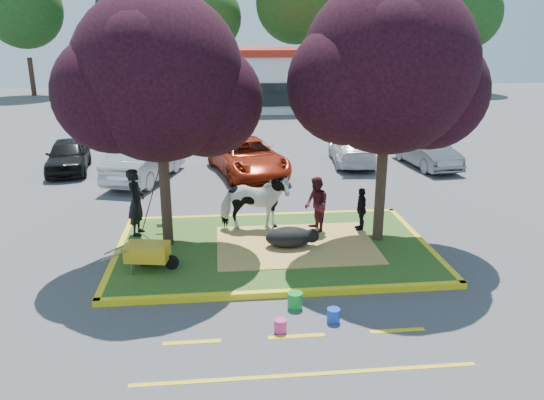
{
  "coord_description": "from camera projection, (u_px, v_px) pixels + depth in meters",
  "views": [
    {
      "loc": [
        -1.38,
        -13.02,
        5.6
      ],
      "look_at": [
        0.01,
        0.5,
        1.27
      ],
      "focal_mm": 35.0,
      "sensor_mm": 36.0,
      "label": 1
    }
  ],
  "objects": [
    {
      "name": "cow",
      "position": [
        254.0,
        203.0,
        14.94
      ],
      "size": [
        2.05,
        1.09,
        1.67
      ],
      "primitive_type": "imported",
      "rotation": [
        0.0,
        0.0,
        1.47
      ],
      "color": "white",
      "rests_on": "median_island"
    },
    {
      "name": "fire_lane_stripe_a",
      "position": [
        192.0,
        342.0,
        10.0
      ],
      "size": [
        1.1,
        0.12,
        0.01
      ],
      "primitive_type": "cube",
      "color": "yellow",
      "rests_on": "ground"
    },
    {
      "name": "tree_purple_right",
      "position": [
        389.0,
        75.0,
        13.25
      ],
      "size": [
        5.3,
        4.4,
        6.82
      ],
      "color": "black",
      "rests_on": "median_island"
    },
    {
      "name": "fire_lane_long",
      "position": [
        307.0,
        374.0,
        9.06
      ],
      "size": [
        6.0,
        0.1,
        0.01
      ],
      "primitive_type": "cube",
      "color": "yellow",
      "rests_on": "ground"
    },
    {
      "name": "visitor_a",
      "position": [
        316.0,
        205.0,
        14.92
      ],
      "size": [
        0.76,
        0.89,
        1.58
      ],
      "primitive_type": "imported",
      "rotation": [
        0.0,
        0.0,
        -1.34
      ],
      "color": "#45131D",
      "rests_on": "median_island"
    },
    {
      "name": "tree_purple_left",
      "position": [
        159.0,
        85.0,
        12.94
      ],
      "size": [
        5.06,
        4.2,
        6.51
      ],
      "color": "black",
      "rests_on": "median_island"
    },
    {
      "name": "gear_bag_dark",
      "position": [
        151.0,
        257.0,
        13.05
      ],
      "size": [
        0.57,
        0.38,
        0.27
      ],
      "primitive_type": "cube",
      "rotation": [
        0.0,
        0.0,
        0.18
      ],
      "color": "black",
      "rests_on": "median_island"
    },
    {
      "name": "handler",
      "position": [
        136.0,
        202.0,
        14.67
      ],
      "size": [
        0.55,
        0.75,
        1.89
      ],
      "primitive_type": "imported",
      "rotation": [
        0.0,
        0.0,
        1.42
      ],
      "color": "black",
      "rests_on": "median_island"
    },
    {
      "name": "bucket_pink",
      "position": [
        280.0,
        326.0,
        10.32
      ],
      "size": [
        0.32,
        0.32,
        0.26
      ],
      "primitive_type": "cylinder",
      "rotation": [
        0.0,
        0.0,
        0.35
      ],
      "color": "#E83389",
      "rests_on": "ground"
    },
    {
      "name": "straw_bedding",
      "position": [
        296.0,
        244.0,
        14.19
      ],
      "size": [
        4.2,
        3.0,
        0.01
      ],
      "primitive_type": "cube",
      "color": "#E9B95F",
      "rests_on": "median_island"
    },
    {
      "name": "bucket_blue",
      "position": [
        333.0,
        315.0,
        10.67
      ],
      "size": [
        0.31,
        0.31,
        0.29
      ],
      "primitive_type": "cylinder",
      "rotation": [
        0.0,
        0.0,
        -0.19
      ],
      "color": "#173FBE",
      "rests_on": "ground"
    },
    {
      "name": "fire_lane_stripe_b",
      "position": [
        297.0,
        336.0,
        10.2
      ],
      "size": [
        1.1,
        0.12,
        0.01
      ],
      "primitive_type": "cube",
      "color": "yellow",
      "rests_on": "ground"
    },
    {
      "name": "retail_building",
      "position": [
        261.0,
        78.0,
        40.21
      ],
      "size": [
        20.4,
        8.4,
        4.4
      ],
      "color": "silver",
      "rests_on": "ground"
    },
    {
      "name": "car_black",
      "position": [
        68.0,
        155.0,
        22.07
      ],
      "size": [
        2.12,
        4.13,
        1.35
      ],
      "primitive_type": "imported",
      "rotation": [
        0.0,
        0.0,
        0.14
      ],
      "color": "black",
      "rests_on": "ground"
    },
    {
      "name": "car_grey",
      "position": [
        426.0,
        151.0,
        22.83
      ],
      "size": [
        1.87,
        4.21,
        1.34
      ],
      "primitive_type": "imported",
      "rotation": [
        0.0,
        0.0,
        0.11
      ],
      "color": "#5C5F64",
      "rests_on": "ground"
    },
    {
      "name": "curb_right",
      "position": [
        421.0,
        242.0,
        14.55
      ],
      "size": [
        0.16,
        5.3,
        0.15
      ],
      "primitive_type": "cube",
      "color": "yellow",
      "rests_on": "ground"
    },
    {
      "name": "treeline",
      "position": [
        243.0,
        6.0,
        47.59
      ],
      "size": [
        46.58,
        7.8,
        14.63
      ],
      "color": "black",
      "rests_on": "ground"
    },
    {
      "name": "car_white",
      "position": [
        352.0,
        150.0,
        23.36
      ],
      "size": [
        2.15,
        4.43,
        1.24
      ],
      "primitive_type": "imported",
      "rotation": [
        0.0,
        0.0,
        3.04
      ],
      "color": "silver",
      "rests_on": "ground"
    },
    {
      "name": "ground",
      "position": [
        274.0,
        251.0,
        14.18
      ],
      "size": [
        90.0,
        90.0,
        0.0
      ],
      "primitive_type": "plane",
      "color": "#424244",
      "rests_on": "ground"
    },
    {
      "name": "visitor_b",
      "position": [
        361.0,
        209.0,
        15.09
      ],
      "size": [
        0.32,
        0.74,
        1.25
      ],
      "primitive_type": "imported",
      "rotation": [
        0.0,
        0.0,
        -1.59
      ],
      "color": "black",
      "rests_on": "median_island"
    },
    {
      "name": "car_red",
      "position": [
        247.0,
        157.0,
        21.57
      ],
      "size": [
        3.53,
        5.64,
        1.45
      ],
      "primitive_type": "imported",
      "rotation": [
        0.0,
        0.0,
        0.23
      ],
      "color": "#98230C",
      "rests_on": "ground"
    },
    {
      "name": "gear_bag_green",
      "position": [
        142.0,
        247.0,
        13.7
      ],
      "size": [
        0.51,
        0.4,
        0.24
      ],
      "primitive_type": "cube",
      "rotation": [
        0.0,
        0.0,
        0.3
      ],
      "color": "black",
      "rests_on": "median_island"
    },
    {
      "name": "car_silver",
      "position": [
        145.0,
        161.0,
        20.69
      ],
      "size": [
        2.86,
        4.89,
        1.52
      ],
      "primitive_type": "imported",
      "rotation": [
        0.0,
        0.0,
        2.85
      ],
      "color": "#AEB2B7",
      "rests_on": "ground"
    },
    {
      "name": "curb_near",
      "position": [
        286.0,
        293.0,
        11.71
      ],
      "size": [
        8.3,
        0.16,
        0.15
      ],
      "primitive_type": "cube",
      "color": "yellow",
      "rests_on": "ground"
    },
    {
      "name": "calf",
      "position": [
        289.0,
        237.0,
        13.97
      ],
      "size": [
        1.4,
        1.04,
        0.54
      ],
      "primitive_type": "ellipsoid",
      "rotation": [
        0.0,
        0.0,
        -0.29
      ],
      "color": "black",
      "rests_on": "median_island"
    },
    {
      "name": "wheelbarrow",
      "position": [
        148.0,
        252.0,
        12.54
      ],
      "size": [
        1.79,
        0.75,
        0.67
      ],
      "rotation": [
        0.0,
        0.0,
        -0.17
      ],
      "color": "black",
      "rests_on": "median_island"
    },
    {
      "name": "curb_left",
      "position": [
        118.0,
        254.0,
        13.76
      ],
      "size": [
        0.16,
        5.3,
        0.15
      ],
      "primitive_type": "cube",
      "color": "yellow",
      "rests_on": "ground"
    },
    {
      "name": "fire_lane_stripe_c",
      "position": [
        397.0,
        330.0,
        10.39
      ],
      "size": [
        1.1,
        0.12,
        0.01
      ],
      "primitive_type": "cube",
      "color": "yellow",
      "rests_on": "ground"
    },
    {
      "name": "bucket_green",
      "position": [
        295.0,
        300.0,
        11.21
      ],
      "size": [
        0.35,
        0.35,
        0.34
      ],
      "primitive_type": "cylinder",
      "rotation": [
        0.0,
        0.0,
        0.08
      ],
      "color": "#16922E",
      "rests_on": "ground"
    },
    {
      "name": "curb_far",
      "position": [
        265.0,
        216.0,
        16.6
      ],
      "size": [
        8.3,
        0.16,
        0.15
      ],
      "primitive_type": "cube",
      "color": "yellow",
      "rests_on": "ground"
    },
    {
      "name": "median_island",
      "position": [
        274.0,
        248.0,
        14.16
      ],
      "size": [
        8.0,
        5.0,
        0.15
      ],
      "primitive_type": "cube",
      "color": "#2B4E18",
      "rests_on": "ground"
    }
  ]
}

